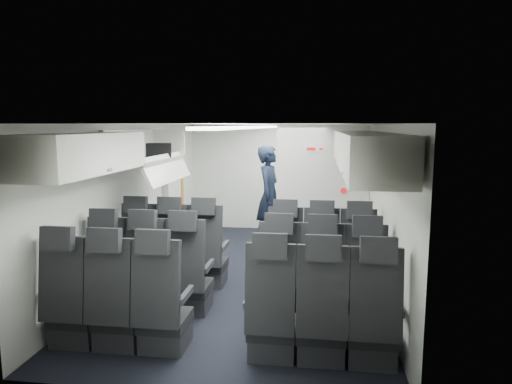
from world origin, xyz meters
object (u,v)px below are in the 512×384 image
(galley_unit, at_px, (320,186))
(carry_on_bag, at_px, (159,151))
(seat_row_rear, at_px, (216,314))
(seat_row_front, at_px, (246,258))
(seat_row_mid, at_px, (234,281))
(boarding_door, at_px, (174,192))
(flight_attendant, at_px, (270,196))

(galley_unit, relative_size, carry_on_bag, 5.38)
(carry_on_bag, bearing_deg, seat_row_rear, -77.68)
(seat_row_front, distance_m, seat_row_mid, 0.90)
(seat_row_front, xyz_separation_m, boarding_door, (-1.64, 2.09, 0.55))
(galley_unit, xyz_separation_m, flight_attendant, (-0.88, -1.07, -0.05))
(galley_unit, distance_m, boarding_door, 2.84)
(galley_unit, xyz_separation_m, boarding_door, (-2.59, -1.17, 0.00))
(seat_row_front, bearing_deg, seat_row_mid, -90.00)
(seat_row_front, xyz_separation_m, seat_row_mid, (0.00, -0.90, 0.00))
(seat_row_mid, xyz_separation_m, carry_on_bag, (-1.38, 1.53, 1.37))
(boarding_door, height_order, flight_attendant, boarding_door)
(galley_unit, relative_size, flight_attendant, 1.06)
(seat_row_front, xyz_separation_m, seat_row_rear, (0.00, -1.80, 0.00))
(flight_attendant, bearing_deg, galley_unit, -28.84)
(carry_on_bag, bearing_deg, galley_unit, 31.25)
(seat_row_rear, bearing_deg, galley_unit, 79.35)
(seat_row_front, height_order, flight_attendant, flight_attendant)
(seat_row_rear, distance_m, flight_attendant, 4.01)
(seat_row_mid, distance_m, flight_attendant, 3.12)
(boarding_door, relative_size, carry_on_bag, 5.27)
(seat_row_front, height_order, carry_on_bag, carry_on_bag)
(seat_row_front, distance_m, galley_unit, 3.43)
(seat_row_front, relative_size, galley_unit, 1.75)
(seat_row_mid, bearing_deg, galley_unit, 77.12)
(seat_row_mid, xyz_separation_m, galley_unit, (0.95, 4.15, 0.55))
(carry_on_bag, bearing_deg, seat_row_front, -41.68)
(seat_row_rear, relative_size, galley_unit, 1.75)
(seat_row_mid, bearing_deg, seat_row_front, 90.00)
(seat_row_front, bearing_deg, seat_row_rear, -90.00)
(seat_row_rear, height_order, carry_on_bag, carry_on_bag)
(seat_row_front, distance_m, carry_on_bag, 2.04)
(seat_row_rear, relative_size, carry_on_bag, 9.43)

